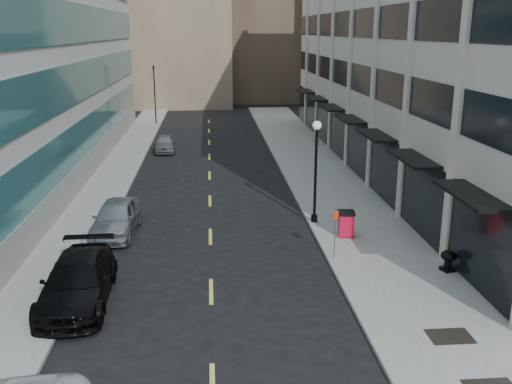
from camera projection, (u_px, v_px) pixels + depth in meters
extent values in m
cube|color=gray|center=(337.00, 197.00, 33.75)|extent=(5.00, 80.00, 0.15)
cube|color=gray|center=(96.00, 202.00, 32.65)|extent=(3.00, 80.00, 0.15)
cube|color=#AFA694|center=(457.00, 39.00, 38.76)|extent=(14.00, 46.00, 18.00)
cube|color=black|center=(351.00, 142.00, 40.13)|extent=(0.18, 46.00, 3.60)
cube|color=black|center=(355.00, 77.00, 38.89)|extent=(0.12, 46.00, 1.80)
cube|color=black|center=(357.00, 23.00, 37.93)|extent=(0.12, 46.00, 1.80)
cube|color=#AFA694|center=(466.00, 46.00, 21.91)|extent=(0.35, 0.60, 18.00)
cube|color=#AFA694|center=(412.00, 42.00, 27.66)|extent=(0.35, 0.60, 18.00)
cube|color=#AFA694|center=(377.00, 40.00, 33.41)|extent=(0.35, 0.60, 18.00)
cube|color=#AFA694|center=(352.00, 39.00, 39.17)|extent=(0.35, 0.60, 18.00)
cube|color=#AFA694|center=(334.00, 38.00, 44.92)|extent=(0.35, 0.60, 18.00)
cube|color=#AFA694|center=(319.00, 37.00, 50.67)|extent=(0.35, 0.60, 18.00)
cube|color=#AFA694|center=(308.00, 36.00, 56.42)|extent=(0.35, 0.60, 18.00)
cube|color=black|center=(471.00, 195.00, 20.38)|extent=(1.30, 4.00, 0.12)
cube|color=black|center=(413.00, 159.00, 26.13)|extent=(1.30, 4.00, 0.12)
cube|color=black|center=(376.00, 135.00, 31.89)|extent=(1.30, 4.00, 0.12)
cube|color=black|center=(350.00, 119.00, 37.64)|extent=(1.30, 4.00, 0.12)
cube|color=black|center=(331.00, 107.00, 43.39)|extent=(1.30, 4.00, 0.12)
cube|color=black|center=(317.00, 98.00, 49.14)|extent=(1.30, 4.00, 0.12)
cube|color=black|center=(305.00, 91.00, 54.89)|extent=(1.30, 4.00, 0.12)
cube|color=gray|center=(93.00, 162.00, 39.02)|extent=(0.20, 46.00, 1.80)
cube|color=#327375|center=(90.00, 131.00, 38.44)|extent=(0.14, 45.60, 2.40)
cube|color=#327375|center=(86.00, 79.00, 37.48)|extent=(0.14, 45.60, 2.40)
cube|color=#327375|center=(82.00, 23.00, 36.52)|extent=(0.14, 45.60, 2.40)
cube|color=#92795F|center=(112.00, 20.00, 84.66)|extent=(12.00, 14.00, 22.00)
cube|color=#AFA694|center=(342.00, 27.00, 75.94)|extent=(10.00, 14.00, 20.00)
cube|color=black|center=(450.00, 336.00, 18.21)|extent=(1.40, 1.00, 0.01)
cube|color=#D8CC4C|center=(211.00, 291.00, 21.68)|extent=(0.15, 2.20, 0.01)
cube|color=#D8CC4C|center=(210.00, 236.00, 27.43)|extent=(0.15, 2.20, 0.01)
cube|color=#D8CC4C|center=(210.00, 201.00, 33.18)|extent=(0.15, 2.20, 0.01)
cube|color=#D8CC4C|center=(210.00, 175.00, 38.93)|extent=(0.15, 2.20, 0.01)
cube|color=#D8CC4C|center=(209.00, 157.00, 44.68)|extent=(0.15, 2.20, 0.01)
cube|color=#D8CC4C|center=(209.00, 142.00, 50.43)|extent=(0.15, 2.20, 0.01)
cube|color=#D8CC4C|center=(209.00, 131.00, 56.18)|extent=(0.15, 2.20, 0.01)
cube|color=#D8CC4C|center=(209.00, 121.00, 61.93)|extent=(0.15, 2.20, 0.01)
cylinder|color=black|center=(155.00, 96.00, 58.77)|extent=(0.12, 0.12, 6.00)
imported|color=black|center=(153.00, 67.00, 57.95)|extent=(0.66, 0.66, 1.98)
imported|color=black|center=(78.00, 281.00, 20.59)|extent=(2.51, 5.83, 1.67)
imported|color=gray|center=(116.00, 218.00, 27.56)|extent=(2.19, 4.99, 1.67)
imported|color=slate|center=(165.00, 143.00, 46.43)|extent=(1.82, 4.07, 1.36)
cube|color=red|center=(346.00, 224.00, 26.89)|extent=(0.74, 0.74, 1.08)
cube|color=black|center=(346.00, 213.00, 26.74)|extent=(0.84, 0.84, 0.13)
cylinder|color=black|center=(339.00, 231.00, 27.35)|extent=(0.06, 0.24, 0.24)
cylinder|color=black|center=(348.00, 231.00, 27.38)|extent=(0.06, 0.24, 0.24)
cylinder|color=black|center=(314.00, 218.00, 29.05)|extent=(0.32, 0.32, 0.36)
cylinder|color=black|center=(316.00, 174.00, 28.42)|extent=(0.14, 0.14, 4.61)
sphere|color=silver|center=(317.00, 125.00, 27.74)|extent=(0.44, 0.44, 0.44)
cone|color=black|center=(317.00, 120.00, 27.67)|extent=(0.12, 0.12, 0.18)
cylinder|color=slate|center=(335.00, 233.00, 24.22)|extent=(0.04, 0.04, 2.24)
cube|color=red|center=(336.00, 215.00, 23.99)|extent=(0.26, 0.10, 0.35)
cube|color=black|center=(447.00, 269.00, 23.16)|extent=(0.60, 0.60, 0.13)
cylinder|color=black|center=(448.00, 263.00, 23.09)|extent=(0.29, 0.29, 0.45)
ellipsoid|color=black|center=(449.00, 256.00, 23.00)|extent=(0.63, 0.63, 0.44)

